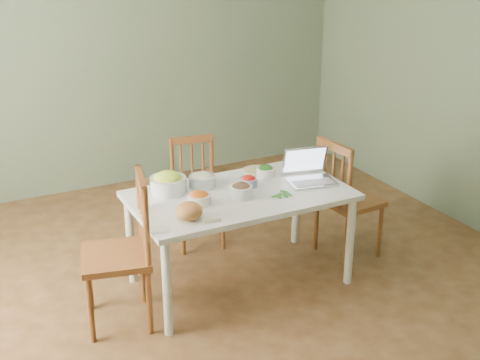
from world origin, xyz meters
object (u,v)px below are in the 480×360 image
chair_left (115,253)px  bread_boule (189,211)px  dining_table (240,239)px  laptop (312,168)px  chair_far (198,194)px  bowl_squash (168,182)px  chair_right (350,198)px

chair_left → bread_boule: chair_left is taller
dining_table → bread_boule: bearing=-153.8°
laptop → chair_left: bearing=-167.9°
chair_far → bowl_squash: bearing=-122.4°
chair_right → bowl_squash: 1.49m
chair_far → laptop: 1.06m
chair_left → bread_boule: size_ratio=5.77×
dining_table → chair_right: bearing=1.0°
dining_table → chair_left: chair_left is taller
bread_boule → bowl_squash: (0.04, 0.49, 0.02)m
dining_table → chair_left: 0.98m
chair_far → chair_right: chair_right is taller
chair_left → laptop: 1.56m
bowl_squash → laptop: laptop is taller
chair_far → bread_boule: chair_far is taller
chair_far → chair_left: 1.24m
bowl_squash → laptop: bearing=-17.1°
bread_boule → chair_far: bearing=64.0°
chair_far → chair_right: (1.01, -0.71, 0.04)m
chair_far → chair_left: size_ratio=0.86×
chair_left → laptop: bearing=103.6°
chair_left → chair_right: chair_left is taller
laptop → dining_table: bearing=-175.3°
chair_right → laptop: size_ratio=2.84×
dining_table → chair_right: chair_right is taller
dining_table → bread_boule: (-0.49, -0.24, 0.42)m
chair_left → chair_right: (1.95, 0.10, -0.03)m
chair_far → bowl_squash: 0.74m
chair_left → bowl_squash: (0.51, 0.33, 0.29)m
chair_far → laptop: laptop is taller
bowl_squash → bread_boule: bearing=-95.1°
chair_right → bread_boule: 1.54m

